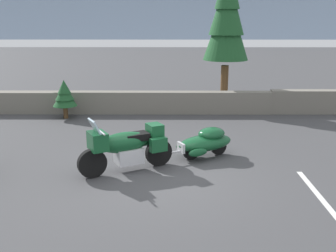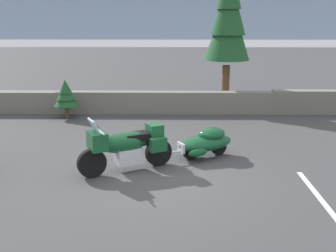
% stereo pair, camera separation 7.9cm
% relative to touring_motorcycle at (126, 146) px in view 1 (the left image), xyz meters
% --- Properties ---
extents(ground_plane, '(80.00, 80.00, 0.00)m').
position_rel_touring_motorcycle_xyz_m(ground_plane, '(0.75, -0.33, -0.62)').
color(ground_plane, '#424244').
extents(stone_guard_wall, '(24.00, 0.53, 0.87)m').
position_rel_touring_motorcycle_xyz_m(stone_guard_wall, '(0.61, 5.92, -0.21)').
color(stone_guard_wall, slate).
rests_on(stone_guard_wall, ground).
extents(touring_motorcycle, '(2.11, 1.37, 1.33)m').
position_rel_touring_motorcycle_xyz_m(touring_motorcycle, '(0.00, 0.00, 0.00)').
color(touring_motorcycle, black).
rests_on(touring_motorcycle, ground).
extents(car_shaped_trailer, '(2.12, 1.35, 0.76)m').
position_rel_touring_motorcycle_xyz_m(car_shaped_trailer, '(1.92, 1.01, -0.21)').
color(car_shaped_trailer, black).
rests_on(car_shaped_trailer, ground).
extents(pine_tree_tall, '(1.74, 1.74, 5.71)m').
position_rel_touring_motorcycle_xyz_m(pine_tree_tall, '(3.14, 7.05, 2.96)').
color(pine_tree_tall, brown).
rests_on(pine_tree_tall, ground).
extents(pine_sapling_near, '(0.84, 0.84, 1.37)m').
position_rel_touring_motorcycle_xyz_m(pine_sapling_near, '(-2.70, 5.10, 0.23)').
color(pine_sapling_near, brown).
rests_on(pine_sapling_near, ground).
extents(parking_stripe_marker, '(0.12, 3.60, 0.01)m').
position_rel_touring_motorcycle_xyz_m(parking_stripe_marker, '(4.02, -1.83, -0.62)').
color(parking_stripe_marker, silver).
rests_on(parking_stripe_marker, ground).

